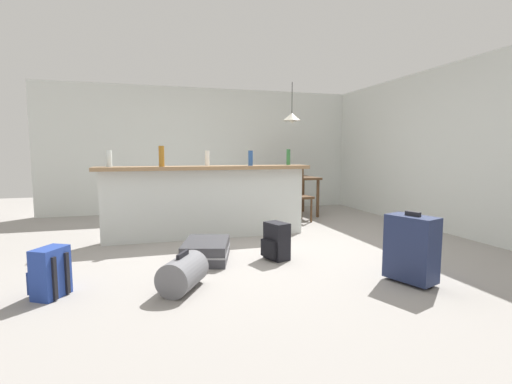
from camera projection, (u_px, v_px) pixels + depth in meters
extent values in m
cube|color=gray|center=(250.00, 246.00, 4.90)|extent=(13.00, 13.00, 0.05)
cube|color=silver|center=(211.00, 150.00, 7.67)|extent=(6.60, 0.10, 2.50)
cube|color=silver|center=(429.00, 150.00, 5.90)|extent=(0.10, 6.00, 2.50)
cube|color=silver|center=(207.00, 204.00, 5.21)|extent=(2.80, 0.20, 0.97)
cube|color=#93704C|center=(206.00, 168.00, 5.16)|extent=(2.96, 0.40, 0.05)
cylinder|color=silver|center=(109.00, 159.00, 4.83)|extent=(0.07, 0.07, 0.22)
cylinder|color=#9E661E|center=(162.00, 156.00, 4.88)|extent=(0.07, 0.07, 0.27)
cylinder|color=silver|center=(207.00, 158.00, 5.24)|extent=(0.06, 0.06, 0.21)
cylinder|color=#284C89|center=(251.00, 158.00, 5.23)|extent=(0.07, 0.07, 0.21)
cylinder|color=#2D6B38|center=(288.00, 157.00, 5.56)|extent=(0.06, 0.06, 0.23)
cube|color=#4C331E|center=(287.00, 178.00, 7.04)|extent=(1.10, 0.80, 0.04)
cylinder|color=#4C331E|center=(268.00, 200.00, 6.62)|extent=(0.06, 0.06, 0.70)
cylinder|color=#4C331E|center=(318.00, 199.00, 6.89)|extent=(0.06, 0.06, 0.70)
cylinder|color=#4C331E|center=(257.00, 196.00, 7.27)|extent=(0.06, 0.06, 0.70)
cylinder|color=#4C331E|center=(303.00, 195.00, 7.54)|extent=(0.06, 0.06, 0.70)
cube|color=#4C331E|center=(299.00, 197.00, 6.45)|extent=(0.45, 0.45, 0.04)
cube|color=#4C331E|center=(293.00, 182.00, 6.58)|extent=(0.40, 0.09, 0.48)
cylinder|color=#4C331E|center=(295.00, 212.00, 6.26)|extent=(0.04, 0.04, 0.41)
cylinder|color=#4C331E|center=(311.00, 211.00, 6.39)|extent=(0.04, 0.04, 0.41)
cylinder|color=#4C331E|center=(286.00, 209.00, 6.55)|extent=(0.04, 0.04, 0.41)
cylinder|color=#4C331E|center=(301.00, 208.00, 6.68)|extent=(0.04, 0.04, 0.41)
cube|color=#4C331E|center=(279.00, 190.00, 7.65)|extent=(0.45, 0.45, 0.04)
cube|color=#4C331E|center=(281.00, 178.00, 7.45)|extent=(0.40, 0.08, 0.48)
cylinder|color=#4C331E|center=(284.00, 200.00, 7.86)|extent=(0.04, 0.04, 0.41)
cylinder|color=#4C331E|center=(270.00, 200.00, 7.81)|extent=(0.04, 0.04, 0.41)
cylinder|color=#4C331E|center=(288.00, 202.00, 7.55)|extent=(0.04, 0.04, 0.41)
cylinder|color=#4C331E|center=(273.00, 202.00, 7.50)|extent=(0.04, 0.04, 0.41)
cylinder|color=black|center=(292.00, 98.00, 6.89)|extent=(0.01, 0.01, 0.58)
cone|color=white|center=(292.00, 117.00, 6.93)|extent=(0.34, 0.34, 0.14)
sphere|color=white|center=(292.00, 121.00, 6.93)|extent=(0.07, 0.07, 0.07)
cube|color=#38383D|center=(206.00, 250.00, 4.16)|extent=(0.65, 0.79, 0.22)
cube|color=gray|center=(206.00, 250.00, 4.16)|extent=(0.66, 0.80, 0.02)
cube|color=#2D2D33|center=(210.00, 242.00, 4.57)|extent=(0.21, 0.18, 0.02)
cylinder|color=slate|center=(183.00, 273.00, 3.25)|extent=(0.50, 0.57, 0.30)
cube|color=black|center=(183.00, 254.00, 3.23)|extent=(0.12, 0.19, 0.04)
cube|color=#233D93|center=(51.00, 272.00, 3.09)|extent=(0.30, 0.33, 0.42)
cube|color=navy|center=(40.00, 280.00, 3.12)|extent=(0.16, 0.22, 0.19)
cube|color=black|center=(67.00, 273.00, 3.14)|extent=(0.04, 0.04, 0.36)
cube|color=black|center=(55.00, 279.00, 3.00)|extent=(0.04, 0.04, 0.36)
cube|color=#1E284C|center=(411.00, 248.00, 3.41)|extent=(0.37, 0.50, 0.60)
cylinder|color=black|center=(392.00, 274.00, 3.60)|extent=(0.05, 0.07, 0.06)
cylinder|color=black|center=(430.00, 285.00, 3.29)|extent=(0.05, 0.07, 0.06)
cube|color=#232328|center=(413.00, 214.00, 3.38)|extent=(0.08, 0.15, 0.04)
cube|color=black|center=(277.00, 241.00, 4.19)|extent=(0.26, 0.32, 0.42)
cube|color=black|center=(269.00, 249.00, 4.14)|extent=(0.13, 0.23, 0.19)
cube|color=black|center=(280.00, 240.00, 4.31)|extent=(0.03, 0.04, 0.36)
cube|color=black|center=(288.00, 243.00, 4.19)|extent=(0.03, 0.04, 0.36)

